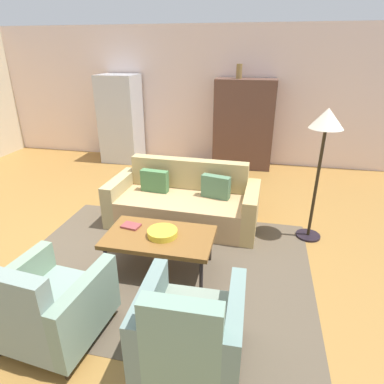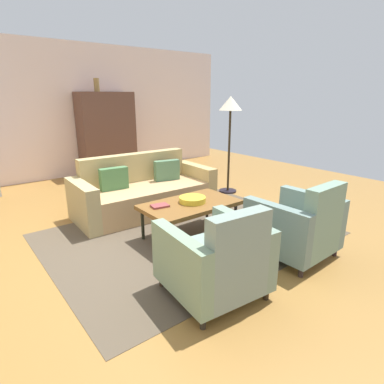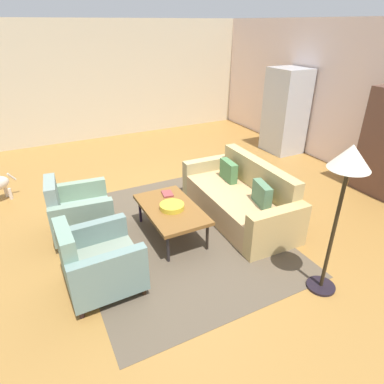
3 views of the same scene
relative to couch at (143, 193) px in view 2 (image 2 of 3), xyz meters
name	(u,v)px [view 2 (image 2 of 3)]	position (x,y,z in m)	size (l,w,h in m)	color
ground_plane	(137,235)	(-0.53, -0.74, -0.29)	(10.72, 10.72, 0.00)	olive
wall_back	(45,112)	(-0.53, 2.98, 1.11)	(8.93, 0.12, 2.80)	beige
area_rug	(188,234)	(0.00, -1.14, -0.28)	(3.40, 2.60, 0.01)	brown
couch	(143,193)	(0.00, 0.00, 0.00)	(2.13, 0.96, 0.86)	tan
coffee_table	(190,206)	(0.00, -1.19, 0.12)	(1.20, 0.70, 0.45)	black
armchair_left	(217,262)	(-0.61, -2.35, 0.06)	(0.87, 0.87, 0.88)	#362618
armchair_right	(299,228)	(0.60, -2.35, 0.06)	(0.82, 0.82, 0.88)	black
fruit_bowl	(192,200)	(0.04, -1.19, 0.19)	(0.33, 0.33, 0.07)	gold
book_stack	(160,206)	(-0.38, -1.08, 0.17)	(0.23, 0.18, 0.03)	brown
cabinet	(107,134)	(0.63, 2.64, 0.61)	(1.20, 0.51, 1.80)	brown
vase_tall	(97,85)	(0.48, 2.63, 1.65)	(0.11, 0.11, 0.27)	olive
floor_lamp	(230,112)	(1.74, -0.09, 1.16)	(0.40, 0.40, 1.72)	black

